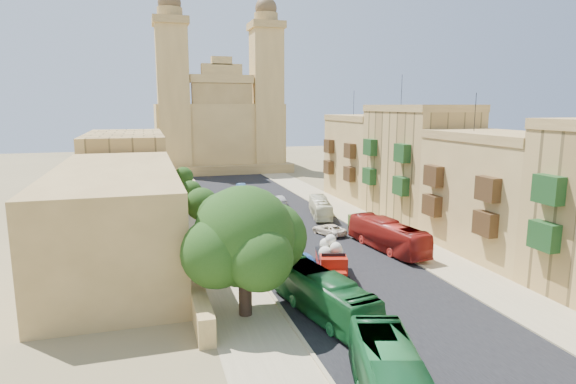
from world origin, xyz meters
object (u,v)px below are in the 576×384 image
street_tree_c (191,191)px  car_blue_b (242,187)px  street_tree_d (183,177)px  bus_green_north (323,294)px  car_dkblue (247,195)px  car_cream (329,230)px  street_tree_a (219,240)px  bus_red_east (388,235)px  pedestrian_a (397,240)px  pedestrian_c (408,237)px  street_tree_b (202,204)px  ficus_tree (246,240)px  car_white_a (264,205)px  car_blue_a (306,261)px  car_white_b (280,199)px  bus_cream_east (320,208)px  olive_pickup (362,227)px  red_truck (332,260)px  church (218,125)px

street_tree_c → car_blue_b: (9.50, 14.95, -2.30)m
street_tree_c → street_tree_d: 12.00m
bus_green_north → car_dkblue: bearing=74.5°
car_cream → street_tree_a: bearing=15.2°
bus_red_east → pedestrian_a: bus_red_east is taller
street_tree_d → pedestrian_c: street_tree_d is taller
street_tree_b → ficus_tree: bearing=-88.3°
ficus_tree → street_tree_a: 8.30m
car_white_a → ficus_tree: bearing=-96.0°
car_blue_a → pedestrian_a: 10.42m
street_tree_a → car_white_b: (12.49, 26.54, -2.34)m
car_cream → car_white_b: (-0.66, 17.39, 0.07)m
street_tree_a → bus_cream_east: street_tree_a is taller
street_tree_a → street_tree_b: 12.01m
street_tree_a → ficus_tree: bearing=-85.9°
olive_pickup → pedestrian_c: bearing=-64.1°
olive_pickup → street_tree_a: bearing=-154.1°
pedestrian_a → car_cream: bearing=-77.6°
street_tree_c → bus_green_north: bearing=-80.9°
ficus_tree → car_white_b: size_ratio=2.29×
street_tree_d → car_white_b: bearing=-37.2°
olive_pickup → bus_cream_east: 9.46m
street_tree_b → bus_red_east: street_tree_b is taller
red_truck → street_tree_c: bearing=107.5°
street_tree_c → car_dkblue: (8.75, 7.09, -2.17)m
bus_green_north → car_dkblue: size_ratio=2.21×
car_blue_a → pedestrian_a: size_ratio=1.92×
pedestrian_a → bus_red_east: bearing=-22.6°
street_tree_a → bus_red_east: bearing=8.2°
street_tree_c → olive_pickup: size_ratio=0.92×
street_tree_c → bus_red_east: (16.50, -21.61, -1.41)m
church → car_blue_a: 67.47m
street_tree_d → car_white_a: size_ratio=1.37×
church → street_tree_b: bearing=-100.4°
car_white_a → pedestrian_c: 23.01m
street_tree_c → bus_cream_east: 16.67m
olive_pickup → car_cream: olive_pickup is taller
street_tree_c → bus_cream_east: size_ratio=0.50×
street_tree_c → car_white_b: (12.49, 2.54, -2.21)m
church → bus_green_north: size_ratio=3.49×
church → car_dkblue: (-1.25, -35.52, -8.83)m
bus_green_north → red_truck: bearing=53.0°
street_tree_a → pedestrian_c: 19.30m
bus_green_north → car_white_a: (4.12, 33.27, -0.90)m
ficus_tree → car_dkblue: bearing=78.2°
car_white_a → car_blue_b: 15.23m
church → street_tree_c: 44.28m
car_blue_a → car_white_a: bearing=76.6°
pedestrian_c → street_tree_d: bearing=-156.9°
car_dkblue → street_tree_b: bearing=-108.6°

